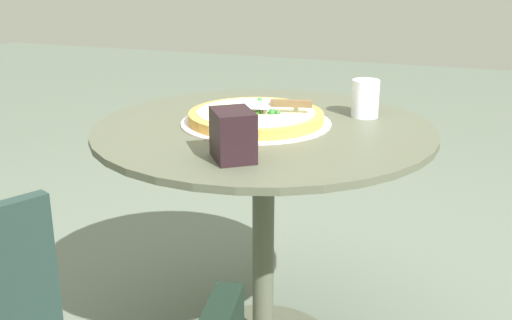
{
  "coord_description": "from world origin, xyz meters",
  "views": [
    {
      "loc": [
        0.51,
        -1.52,
        1.14
      ],
      "look_at": [
        -0.03,
        0.02,
        0.58
      ],
      "focal_mm": 44.3,
      "sensor_mm": 36.0,
      "label": 1
    }
  ],
  "objects_px": {
    "patio_table": "(264,182)",
    "pizza_server": "(273,104)",
    "drinking_cup": "(365,98)",
    "napkin_dispenser": "(233,135)",
    "pizza_on_tray": "(256,117)"
  },
  "relations": [
    {
      "from": "pizza_on_tray",
      "to": "pizza_server",
      "type": "bearing_deg",
      "value": 5.89
    },
    {
      "from": "pizza_server",
      "to": "napkin_dispenser",
      "type": "distance_m",
      "value": 0.31
    },
    {
      "from": "napkin_dispenser",
      "to": "pizza_server",
      "type": "bearing_deg",
      "value": -34.42
    },
    {
      "from": "patio_table",
      "to": "pizza_server",
      "type": "xyz_separation_m",
      "value": [
        0.02,
        0.03,
        0.21
      ]
    },
    {
      "from": "pizza_server",
      "to": "patio_table",
      "type": "bearing_deg",
      "value": -122.22
    },
    {
      "from": "pizza_on_tray",
      "to": "drinking_cup",
      "type": "height_order",
      "value": "drinking_cup"
    },
    {
      "from": "patio_table",
      "to": "drinking_cup",
      "type": "distance_m",
      "value": 0.36
    },
    {
      "from": "patio_table",
      "to": "drinking_cup",
      "type": "xyz_separation_m",
      "value": [
        0.23,
        0.19,
        0.21
      ]
    },
    {
      "from": "patio_table",
      "to": "pizza_on_tray",
      "type": "bearing_deg",
      "value": 144.28
    },
    {
      "from": "drinking_cup",
      "to": "napkin_dispenser",
      "type": "distance_m",
      "value": 0.51
    },
    {
      "from": "patio_table",
      "to": "pizza_on_tray",
      "type": "height_order",
      "value": "pizza_on_tray"
    },
    {
      "from": "patio_table",
      "to": "pizza_server",
      "type": "distance_m",
      "value": 0.21
    },
    {
      "from": "patio_table",
      "to": "drinking_cup",
      "type": "relative_size",
      "value": 8.72
    },
    {
      "from": "patio_table",
      "to": "napkin_dispenser",
      "type": "xyz_separation_m",
      "value": [
        0.02,
        -0.28,
        0.21
      ]
    },
    {
      "from": "pizza_server",
      "to": "napkin_dispenser",
      "type": "height_order",
      "value": "napkin_dispenser"
    }
  ]
}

